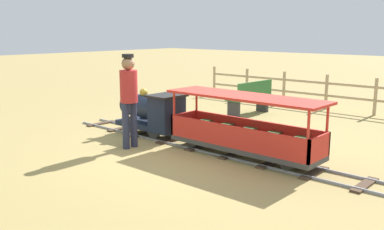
{
  "coord_description": "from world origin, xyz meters",
  "views": [
    {
      "loc": [
        -5.52,
        -4.79,
        2.01
      ],
      "look_at": [
        0.0,
        0.13,
        0.55
      ],
      "focal_mm": 40.28,
      "sensor_mm": 36.0,
      "label": 1
    }
  ],
  "objects_px": {
    "conductor_person": "(129,93)",
    "park_bench": "(251,98)",
    "passenger_car": "(244,132)",
    "locomotive": "(152,111)"
  },
  "relations": [
    {
      "from": "conductor_person",
      "to": "park_bench",
      "type": "relative_size",
      "value": 1.23
    },
    {
      "from": "passenger_car",
      "to": "park_bench",
      "type": "xyz_separation_m",
      "value": [
        3.02,
        1.92,
        -0.01
      ]
    },
    {
      "from": "locomotive",
      "to": "passenger_car",
      "type": "distance_m",
      "value": 2.12
    },
    {
      "from": "passenger_car",
      "to": "park_bench",
      "type": "relative_size",
      "value": 2.05
    },
    {
      "from": "conductor_person",
      "to": "passenger_car",
      "type": "bearing_deg",
      "value": -65.42
    },
    {
      "from": "locomotive",
      "to": "conductor_person",
      "type": "height_order",
      "value": "conductor_person"
    },
    {
      "from": "passenger_car",
      "to": "conductor_person",
      "type": "height_order",
      "value": "conductor_person"
    },
    {
      "from": "locomotive",
      "to": "passenger_car",
      "type": "bearing_deg",
      "value": -90.0
    },
    {
      "from": "locomotive",
      "to": "park_bench",
      "type": "relative_size",
      "value": 1.1
    },
    {
      "from": "conductor_person",
      "to": "park_bench",
      "type": "height_order",
      "value": "conductor_person"
    }
  ]
}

